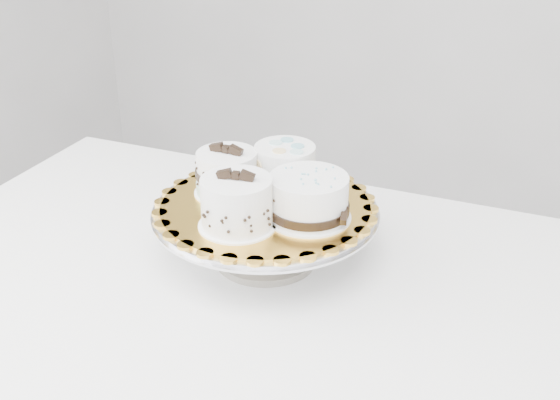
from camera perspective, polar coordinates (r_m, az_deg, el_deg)
The scene contains 7 objects.
table at distance 1.19m, azimuth -3.17°, elevation -9.22°, with size 1.26×0.92×0.75m.
cake_stand at distance 1.14m, azimuth -1.17°, elevation -1.96°, with size 0.37×0.37×0.10m.
cake_board at distance 1.12m, azimuth -1.19°, elevation -0.46°, with size 0.34×0.34×0.00m, color orange.
cake_swirl at distance 1.04m, azimuth -3.53°, elevation -0.33°, with size 0.13×0.13×0.10m.
cake_banded at distance 1.15m, azimuth -4.32°, elevation 2.07°, with size 0.11×0.11×0.09m.
cake_dots at distance 1.16m, azimuth 0.39°, elevation 2.73°, with size 0.13×0.13×0.08m.
cake_ribbon at distance 1.07m, azimuth 2.39°, elevation 0.07°, with size 0.16×0.16×0.07m.
Camera 1 is at (0.44, -0.58, 1.37)m, focal length 45.00 mm.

